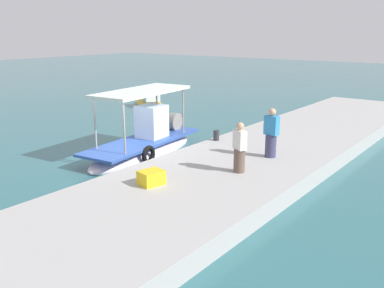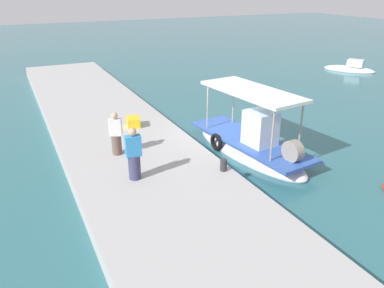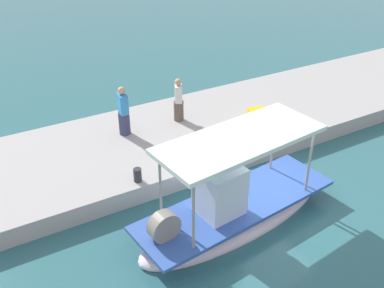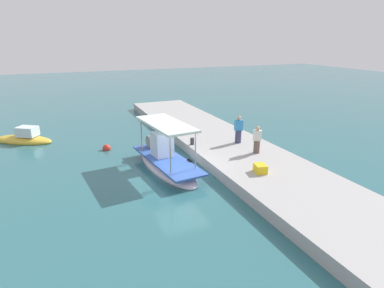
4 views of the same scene
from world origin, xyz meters
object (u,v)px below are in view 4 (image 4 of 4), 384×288
(main_fishing_boat, at_px, (166,161))
(marker_buoy, at_px, (107,148))
(fisherman_by_crate, at_px, (257,141))
(moored_boat_near, at_px, (24,139))
(cargo_crate, at_px, (260,168))
(mooring_bollard, at_px, (192,141))
(fisherman_near_bollard, at_px, (238,131))

(main_fishing_boat, bearing_deg, marker_buoy, 29.65)
(fisherman_by_crate, height_order, moored_boat_near, fisherman_by_crate)
(fisherman_by_crate, bearing_deg, marker_buoy, 53.86)
(main_fishing_boat, xyz_separation_m, moored_boat_near, (8.63, 7.74, -0.25))
(main_fishing_boat, bearing_deg, cargo_crate, -134.43)
(mooring_bollard, height_order, marker_buoy, mooring_bollard)
(cargo_crate, distance_m, moored_boat_near, 16.83)
(fisherman_near_bollard, height_order, mooring_bollard, fisherman_near_bollard)
(mooring_bollard, bearing_deg, cargo_crate, -165.55)
(fisherman_by_crate, distance_m, mooring_bollard, 4.12)
(fisherman_near_bollard, relative_size, mooring_bollard, 4.17)
(cargo_crate, bearing_deg, moored_boat_near, 43.03)
(mooring_bollard, xyz_separation_m, moored_boat_near, (6.83, 10.07, -0.60))
(fisherman_by_crate, distance_m, cargo_crate, 2.98)
(fisherman_by_crate, height_order, cargo_crate, fisherman_by_crate)
(main_fishing_boat, height_order, marker_buoy, main_fishing_boat)
(fisherman_near_bollard, xyz_separation_m, mooring_bollard, (0.79, 2.87, -0.59))
(fisherman_by_crate, relative_size, marker_buoy, 3.02)
(fisherman_near_bollard, xyz_separation_m, moored_boat_near, (7.62, 12.94, -1.19))
(main_fishing_boat, distance_m, marker_buoy, 5.28)
(marker_buoy, relative_size, moored_boat_near, 0.12)
(fisherman_near_bollard, distance_m, mooring_bollard, 3.04)
(main_fishing_boat, relative_size, moored_boat_near, 1.40)
(fisherman_by_crate, height_order, mooring_bollard, fisherman_by_crate)
(main_fishing_boat, relative_size, fisherman_near_bollard, 3.61)
(moored_boat_near, bearing_deg, fisherman_near_bollard, -120.49)
(fisherman_near_bollard, distance_m, cargo_crate, 4.94)
(moored_boat_near, bearing_deg, fisherman_by_crate, -127.01)
(main_fishing_boat, relative_size, fisherman_by_crate, 3.92)
(mooring_bollard, distance_m, moored_boat_near, 12.18)
(main_fishing_boat, xyz_separation_m, marker_buoy, (4.58, 2.61, -0.35))
(mooring_bollard, height_order, cargo_crate, mooring_bollard)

